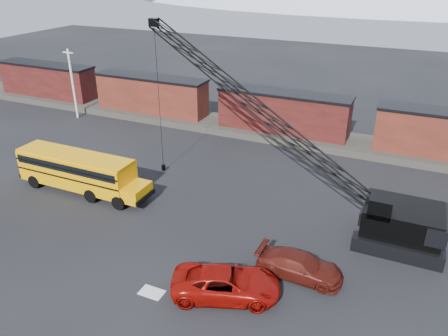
# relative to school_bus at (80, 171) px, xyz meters

# --- Properties ---
(ground) EXTENTS (160.00, 160.00, 0.00)m
(ground) POSITION_rel_school_bus_xyz_m (11.16, -3.90, -1.79)
(ground) COLOR black
(ground) RESTS_ON ground
(gravel_berm) EXTENTS (120.00, 5.00, 0.70)m
(gravel_berm) POSITION_rel_school_bus_xyz_m (11.16, 18.10, -1.44)
(gravel_berm) COLOR #423E36
(gravel_berm) RESTS_ON ground
(boxcar_west_far) EXTENTS (13.70, 3.10, 4.17)m
(boxcar_west_far) POSITION_rel_school_bus_xyz_m (-20.84, 18.10, 0.97)
(boxcar_west_far) COLOR #551917
(boxcar_west_far) RESTS_ON gravel_berm
(boxcar_west_near) EXTENTS (13.70, 3.10, 4.17)m
(boxcar_west_near) POSITION_rel_school_bus_xyz_m (-4.84, 18.10, 0.97)
(boxcar_west_near) COLOR #471D14
(boxcar_west_near) RESTS_ON gravel_berm
(boxcar_mid) EXTENTS (13.70, 3.10, 4.17)m
(boxcar_mid) POSITION_rel_school_bus_xyz_m (11.16, 18.10, 0.97)
(boxcar_mid) COLOR #551917
(boxcar_mid) RESTS_ON gravel_berm
(utility_pole) EXTENTS (1.40, 0.24, 8.00)m
(utility_pole) POSITION_rel_school_bus_xyz_m (-12.84, 14.10, 2.36)
(utility_pole) COLOR silver
(utility_pole) RESTS_ON ground
(snow_patch) EXTENTS (1.40, 0.90, 0.02)m
(snow_patch) POSITION_rel_school_bus_xyz_m (11.66, -7.90, -1.78)
(snow_patch) COLOR silver
(snow_patch) RESTS_ON ground
(school_bus) EXTENTS (11.65, 2.65, 3.19)m
(school_bus) POSITION_rel_school_bus_xyz_m (0.00, 0.00, 0.00)
(school_bus) COLOR #ED9D05
(school_bus) RESTS_ON ground
(red_pickup) EXTENTS (6.61, 4.69, 1.67)m
(red_pickup) POSITION_rel_school_bus_xyz_m (15.59, -6.34, -0.96)
(red_pickup) COLOR #920B07
(red_pickup) RESTS_ON ground
(maroon_suv) EXTENTS (5.17, 2.19, 1.49)m
(maroon_suv) POSITION_rel_school_bus_xyz_m (18.87, -3.06, -1.05)
(maroon_suv) COLOR #4F140E
(maroon_suv) RESTS_ON ground
(crawler_crane) EXTENTS (23.15, 5.63, 13.16)m
(crawler_crane) POSITION_rel_school_bus_xyz_m (13.59, 4.39, 5.48)
(crawler_crane) COLOR black
(crawler_crane) RESTS_ON ground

